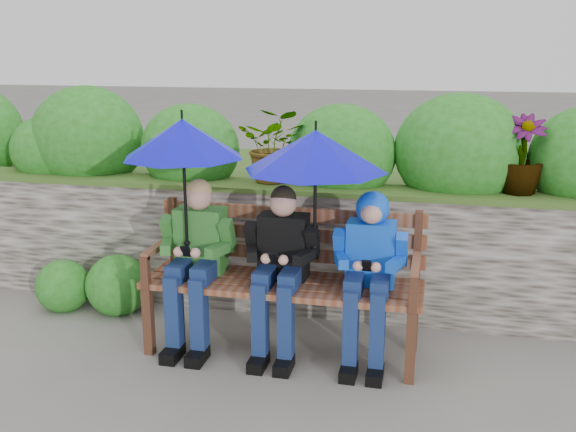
% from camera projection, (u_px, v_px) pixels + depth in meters
% --- Properties ---
extents(ground, '(60.00, 60.00, 0.00)m').
position_uv_depth(ground, '(285.00, 347.00, 4.60)').
color(ground, '#62625E').
rests_on(ground, ground).
extents(garden_backdrop, '(8.00, 2.87, 1.81)m').
position_uv_depth(garden_backdrop, '(313.00, 209.00, 5.96)').
color(garden_backdrop, '#3A312B').
rests_on(garden_backdrop, ground).
extents(park_bench, '(1.92, 0.56, 1.01)m').
position_uv_depth(park_bench, '(285.00, 270.00, 4.48)').
color(park_bench, '#47271A').
rests_on(park_bench, ground).
extents(boy_left, '(0.52, 0.60, 1.20)m').
position_uv_depth(boy_left, '(196.00, 254.00, 4.50)').
color(boy_left, '#307326').
rests_on(boy_left, ground).
extents(boy_middle, '(0.50, 0.58, 1.18)m').
position_uv_depth(boy_middle, '(280.00, 261.00, 4.37)').
color(boy_middle, black).
rests_on(boy_middle, ground).
extents(boy_right, '(0.49, 0.59, 1.17)m').
position_uv_depth(boy_right, '(369.00, 262.00, 4.24)').
color(boy_right, '#1438CA').
rests_on(boy_right, ground).
extents(umbrella_left, '(0.83, 0.83, 0.95)m').
position_uv_depth(umbrella_left, '(183.00, 139.00, 4.29)').
color(umbrella_left, '#0707D6').
rests_on(umbrella_left, ground).
extents(umbrella_right, '(0.95, 0.95, 0.87)m').
position_uv_depth(umbrella_right, '(316.00, 151.00, 4.15)').
color(umbrella_right, '#0707D6').
rests_on(umbrella_right, ground).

